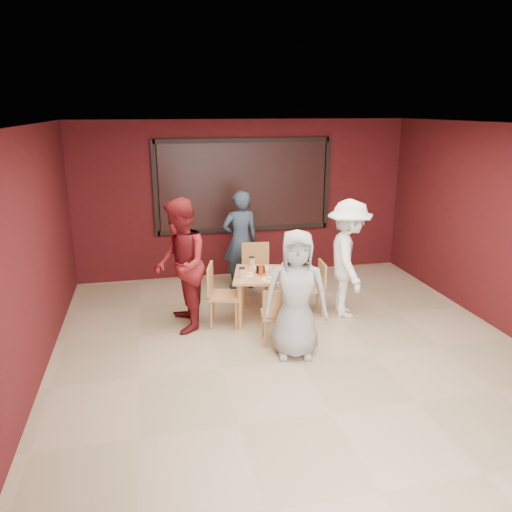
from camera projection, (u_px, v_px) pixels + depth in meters
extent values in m
plane|color=tan|center=(299.00, 361.00, 6.13)|extent=(7.00, 7.00, 0.00)
cube|color=black|center=(244.00, 186.00, 8.89)|extent=(3.00, 0.02, 1.50)
cube|color=tan|center=(265.00, 275.00, 7.18)|extent=(1.07, 1.07, 0.04)
cylinder|color=tan|center=(242.00, 289.00, 7.62)|extent=(0.06, 0.06, 0.66)
cylinder|color=tan|center=(288.00, 289.00, 7.61)|extent=(0.06, 0.06, 0.66)
cylinder|color=tan|center=(240.00, 306.00, 6.95)|extent=(0.06, 0.06, 0.66)
cylinder|color=tan|center=(290.00, 307.00, 6.93)|extent=(0.06, 0.06, 0.66)
cylinder|color=white|center=(270.00, 279.00, 6.91)|extent=(0.22, 0.22, 0.01)
cone|color=#E1B94F|center=(270.00, 278.00, 6.91)|extent=(0.20, 0.20, 0.02)
cylinder|color=#F4E6C2|center=(280.00, 276.00, 6.84)|extent=(0.09, 0.09, 0.14)
cylinder|color=black|center=(280.00, 271.00, 6.82)|extent=(0.09, 0.09, 0.01)
cylinder|color=white|center=(261.00, 267.00, 7.43)|extent=(0.22, 0.22, 0.01)
cone|color=#E1B94F|center=(261.00, 266.00, 7.43)|extent=(0.20, 0.20, 0.02)
cylinder|color=#F4E6C2|center=(252.00, 262.00, 7.47)|extent=(0.09, 0.09, 0.14)
cylinder|color=black|center=(252.00, 257.00, 7.45)|extent=(0.09, 0.09, 0.01)
cylinder|color=white|center=(246.00, 275.00, 7.11)|extent=(0.22, 0.22, 0.01)
cone|color=#E1B94F|center=(246.00, 274.00, 7.11)|extent=(0.20, 0.20, 0.02)
cylinder|color=#F4E6C2|center=(242.00, 273.00, 6.96)|extent=(0.09, 0.09, 0.14)
cylinder|color=black|center=(242.00, 268.00, 6.94)|extent=(0.09, 0.09, 0.01)
cylinder|color=white|center=(284.00, 272.00, 7.23)|extent=(0.22, 0.22, 0.01)
cone|color=#E1B94F|center=(284.00, 271.00, 7.22)|extent=(0.20, 0.20, 0.02)
cylinder|color=#F4E6C2|center=(287.00, 265.00, 7.34)|extent=(0.09, 0.09, 0.14)
cylinder|color=black|center=(287.00, 260.00, 7.32)|extent=(0.09, 0.09, 0.01)
cylinder|color=beige|center=(271.00, 271.00, 7.15)|extent=(0.06, 0.06, 0.10)
cylinder|color=beige|center=(268.00, 272.00, 7.09)|extent=(0.05, 0.05, 0.08)
cylinder|color=red|center=(261.00, 270.00, 7.09)|extent=(0.07, 0.07, 0.15)
cube|color=black|center=(260.00, 269.00, 7.18)|extent=(0.12, 0.06, 0.11)
cube|color=#B87447|center=(276.00, 315.00, 6.53)|extent=(0.43, 0.43, 0.04)
cylinder|color=#B87447|center=(286.00, 324.00, 6.74)|extent=(0.03, 0.03, 0.37)
cylinder|color=#B87447|center=(263.00, 324.00, 6.72)|extent=(0.03, 0.03, 0.37)
cylinder|color=#B87447|center=(289.00, 333.00, 6.45)|extent=(0.03, 0.03, 0.37)
cylinder|color=#B87447|center=(265.00, 334.00, 6.43)|extent=(0.03, 0.03, 0.37)
cube|color=#B87447|center=(277.00, 304.00, 6.30)|extent=(0.38, 0.09, 0.36)
cube|color=#B87447|center=(256.00, 274.00, 7.93)|extent=(0.50, 0.50, 0.04)
cylinder|color=#B87447|center=(246.00, 292.00, 7.81)|extent=(0.04, 0.04, 0.43)
cylinder|color=#B87447|center=(269.00, 291.00, 7.84)|extent=(0.04, 0.04, 0.43)
cylinder|color=#B87447|center=(245.00, 284.00, 8.15)|extent=(0.04, 0.04, 0.43)
cylinder|color=#B87447|center=(266.00, 284.00, 8.18)|extent=(0.04, 0.04, 0.43)
cube|color=#B87447|center=(255.00, 255.00, 8.04)|extent=(0.44, 0.10, 0.42)
cube|color=#B87447|center=(224.00, 296.00, 7.03)|extent=(0.53, 0.53, 0.04)
cylinder|color=#B87447|center=(236.00, 316.00, 6.92)|extent=(0.04, 0.04, 0.42)
cylinder|color=#B87447|center=(238.00, 306.00, 7.26)|extent=(0.04, 0.04, 0.42)
cylinder|color=#B87447|center=(211.00, 316.00, 6.93)|extent=(0.04, 0.04, 0.42)
cylinder|color=#B87447|center=(214.00, 306.00, 7.27)|extent=(0.04, 0.04, 0.42)
cube|color=#B87447|center=(210.00, 279.00, 6.96)|extent=(0.14, 0.43, 0.41)
cube|color=#B87447|center=(310.00, 288.00, 7.45)|extent=(0.42, 0.42, 0.04)
cylinder|color=#B87447|center=(297.00, 298.00, 7.63)|extent=(0.03, 0.03, 0.38)
cylinder|color=#B87447|center=(302.00, 306.00, 7.34)|extent=(0.03, 0.03, 0.38)
cylinder|color=#B87447|center=(317.00, 297.00, 7.67)|extent=(0.03, 0.03, 0.38)
cylinder|color=#B87447|center=(323.00, 305.00, 7.38)|extent=(0.03, 0.03, 0.38)
cube|color=#B87447|center=(322.00, 274.00, 7.41)|extent=(0.06, 0.39, 0.37)
imported|color=#9D9D9D|center=(296.00, 294.00, 6.07)|extent=(0.88, 0.67, 1.61)
imported|color=#2C3E4F|center=(240.00, 240.00, 8.37)|extent=(0.65, 0.46, 1.69)
imported|color=maroon|center=(180.00, 266.00, 6.78)|extent=(0.73, 0.92, 1.85)
imported|color=white|center=(348.00, 259.00, 7.27)|extent=(0.85, 1.23, 1.74)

